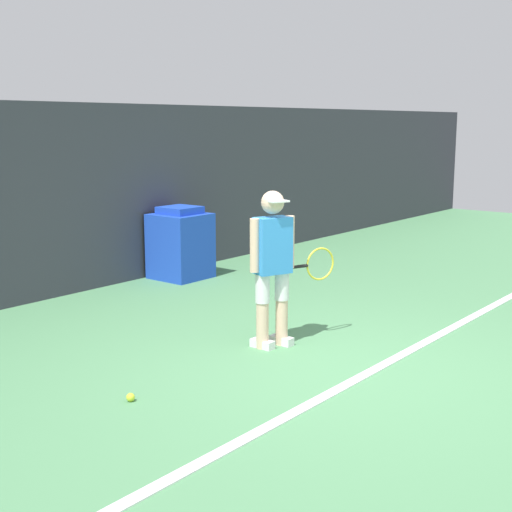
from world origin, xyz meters
TOP-DOWN VIEW (x-y plane):
  - ground_plane at (0.00, 0.00)m, footprint 24.00×24.00m
  - back_wall at (0.00, 4.19)m, footprint 24.00×0.10m
  - court_baseline at (0.00, -0.28)m, footprint 21.60×0.10m
  - tennis_player at (0.17, 0.84)m, footprint 0.92×0.42m
  - tennis_ball at (-1.65, 0.86)m, footprint 0.07×0.07m
  - covered_chair at (1.84, 3.74)m, footprint 0.69×0.70m

SIDE VIEW (x-z plane):
  - ground_plane at x=0.00m, z-range 0.00..0.00m
  - court_baseline at x=0.00m, z-range 0.00..0.01m
  - tennis_ball at x=-1.65m, z-range 0.00..0.07m
  - covered_chair at x=1.84m, z-range -0.02..0.98m
  - tennis_player at x=0.17m, z-range 0.08..1.59m
  - back_wall at x=0.00m, z-range 0.00..2.39m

